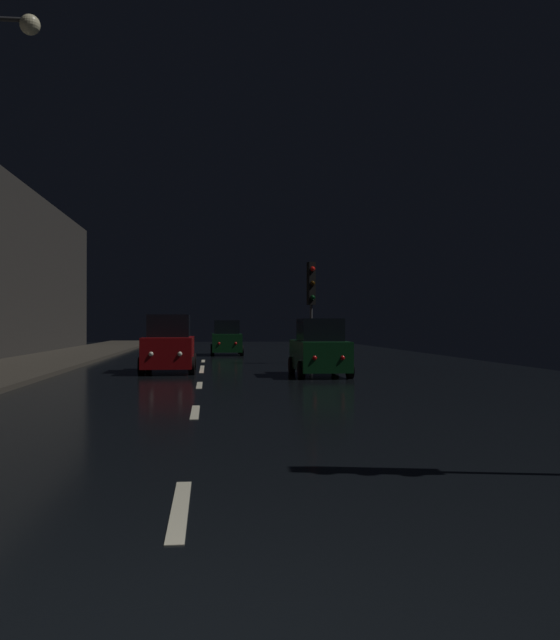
{
  "coord_description": "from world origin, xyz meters",
  "views": [
    {
      "loc": [
        0.27,
        -3.64,
        1.73
      ],
      "look_at": [
        1.98,
        13.19,
        1.84
      ],
      "focal_mm": 39.37,
      "sensor_mm": 36.0,
      "label": 1
    }
  ],
  "objects_px": {
    "traffic_light_far_right": "(311,291)",
    "car_parked_right_far": "(319,350)",
    "car_distant_taillights": "(227,339)",
    "car_approaching_headlights": "(169,346)"
  },
  "relations": [
    {
      "from": "car_parked_right_far",
      "to": "car_distant_taillights",
      "type": "bearing_deg",
      "value": 9.4
    },
    {
      "from": "traffic_light_far_right",
      "to": "car_approaching_headlights",
      "type": "xyz_separation_m",
      "value": [
        -5.96,
        -5.04,
        -2.28
      ]
    },
    {
      "from": "traffic_light_far_right",
      "to": "car_parked_right_far",
      "type": "relative_size",
      "value": 1.18
    },
    {
      "from": "car_approaching_headlights",
      "to": "traffic_light_far_right",
      "type": "bearing_deg",
      "value": 130.18
    },
    {
      "from": "traffic_light_far_right",
      "to": "car_distant_taillights",
      "type": "distance_m",
      "value": 10.03
    },
    {
      "from": "car_approaching_headlights",
      "to": "car_parked_right_far",
      "type": "xyz_separation_m",
      "value": [
        5.16,
        -2.32,
        -0.07
      ]
    },
    {
      "from": "traffic_light_far_right",
      "to": "car_approaching_headlights",
      "type": "relative_size",
      "value": 1.09
    },
    {
      "from": "traffic_light_far_right",
      "to": "car_approaching_headlights",
      "type": "height_order",
      "value": "traffic_light_far_right"
    },
    {
      "from": "car_parked_right_far",
      "to": "traffic_light_far_right",
      "type": "bearing_deg",
      "value": -6.24
    },
    {
      "from": "car_parked_right_far",
      "to": "car_approaching_headlights",
      "type": "bearing_deg",
      "value": 65.8
    }
  ]
}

